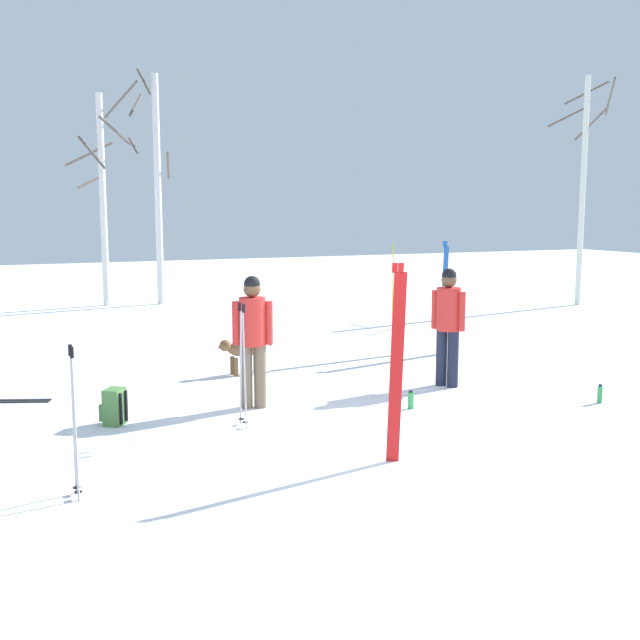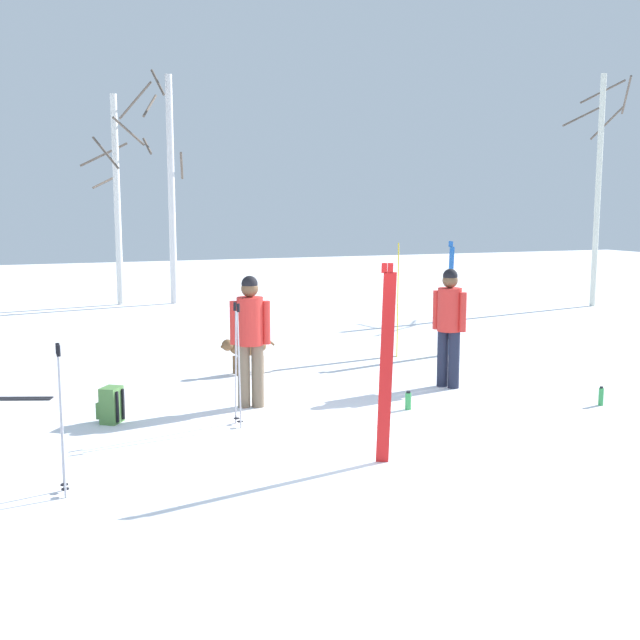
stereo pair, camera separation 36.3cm
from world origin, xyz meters
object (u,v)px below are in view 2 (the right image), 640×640
object	(u,v)px
ski_pair_planted_2	(386,365)
birch_tree_2	(117,194)
water_bottle_0	(408,401)
birch_tree_3	(170,186)
birch_tree_4	(599,184)
backpack_0	(111,405)
ski_poles_1	(237,361)
ski_pair_planted_0	(449,299)
person_1	(250,333)
water_bottle_1	(601,396)
ski_poles_0	(61,415)
dog	(246,349)
person_2	(449,320)
ski_pair_planted_1	(398,300)

from	to	relation	value
ski_pair_planted_2	birch_tree_2	xyz separation A→B (m)	(-0.74, 14.26, 1.90)
water_bottle_0	birch_tree_3	bearing A→B (deg)	92.86
ski_pair_planted_2	birch_tree_4	xyz separation A→B (m)	(10.73, 9.39, 2.14)
backpack_0	birch_tree_2	size ratio (longest dim) A/B	0.08
ski_poles_1	ski_pair_planted_0	bearing A→B (deg)	32.32
person_1	ski_pair_planted_2	world-z (taller)	ski_pair_planted_2
ski_poles_1	water_bottle_0	xyz separation A→B (m)	(2.23, -0.09, -0.67)
ski_poles_1	backpack_0	distance (m)	1.65
ski_poles_1	water_bottle_1	size ratio (longest dim) A/B	5.84
birch_tree_4	ski_pair_planted_0	bearing A→B (deg)	-147.11
birch_tree_3	birch_tree_4	size ratio (longest dim) A/B	1.03
ski_pair_planted_0	ski_pair_planted_2	distance (m)	5.99
person_1	water_bottle_1	xyz separation A→B (m)	(4.29, -1.62, -0.86)
ski_poles_0	backpack_0	bearing A→B (deg)	73.16
water_bottle_1	birch_tree_4	size ratio (longest dim) A/B	0.04
backpack_0	water_bottle_0	xyz separation A→B (m)	(3.62, -0.78, -0.10)
birch_tree_3	person_1	bearing A→B (deg)	-96.19
person_1	birch_tree_3	distance (m)	11.59
birch_tree_2	birch_tree_4	xyz separation A→B (m)	(11.47, -4.88, 0.24)
dog	ski_pair_planted_0	size ratio (longest dim) A/B	0.45
person_2	ski_poles_0	size ratio (longest dim) A/B	1.24
person_2	water_bottle_0	bearing A→B (deg)	-141.10
person_2	ski_pair_planted_1	xyz separation A→B (m)	(0.43, 2.43, -0.00)
ski_poles_0	birch_tree_4	distance (m)	16.75
person_1	birch_tree_3	size ratio (longest dim) A/B	0.28
ski_pair_planted_0	birch_tree_3	distance (m)	9.90
person_1	water_bottle_0	xyz separation A→B (m)	(1.84, -0.88, -0.87)
person_1	birch_tree_2	world-z (taller)	birch_tree_2
backpack_0	ski_poles_1	bearing A→B (deg)	-26.50
person_2	backpack_0	size ratio (longest dim) A/B	3.90
backpack_0	ski_poles_0	bearing A→B (deg)	-106.84
birch_tree_3	water_bottle_1	bearing A→B (deg)	-76.68
ski_pair_planted_2	water_bottle_1	xyz separation A→B (m)	(3.66, 1.02, -0.89)
ski_poles_0	water_bottle_0	size ratio (longest dim) A/B	5.74
person_2	water_bottle_1	bearing A→B (deg)	-51.36
person_1	ski_poles_0	world-z (taller)	person_1
ski_pair_planted_0	water_bottle_1	distance (m)	3.86
ski_pair_planted_1	ski_poles_1	world-z (taller)	ski_pair_planted_1
ski_poles_1	birch_tree_2	bearing A→B (deg)	88.68
person_1	ski_poles_1	world-z (taller)	person_1
ski_pair_planted_2	water_bottle_1	distance (m)	3.90
dog	ski_poles_0	size ratio (longest dim) A/B	0.65
birch_tree_2	birch_tree_3	bearing A→B (deg)	-12.52
water_bottle_1	birch_tree_2	bearing A→B (deg)	108.39
ski_poles_0	birch_tree_2	distance (m)	14.37
water_bottle_1	ski_poles_1	bearing A→B (deg)	169.98
backpack_0	ski_pair_planted_1	bearing A→B (deg)	26.32
water_bottle_1	ski_pair_planted_2	bearing A→B (deg)	-164.44
person_1	ski_pair_planted_2	xyz separation A→B (m)	(0.63, -2.64, 0.03)
ski_pair_planted_0	water_bottle_0	bearing A→B (deg)	-128.49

